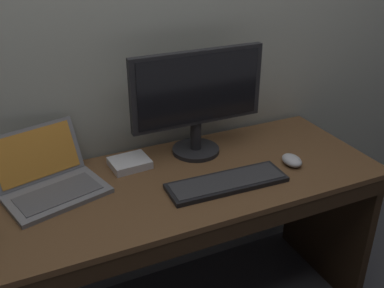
% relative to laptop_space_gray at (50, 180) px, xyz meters
% --- Properties ---
extents(desk, '(1.62, 0.62, 0.74)m').
position_rel_laptop_space_gray_xyz_m(desk, '(0.45, -0.13, -0.27)').
color(desk, brown).
rests_on(desk, ground).
extents(laptop_space_gray, '(0.41, 0.38, 0.21)m').
position_rel_laptop_space_gray_xyz_m(laptop_space_gray, '(0.00, 0.00, 0.00)').
color(laptop_space_gray, slate).
rests_on(laptop_space_gray, desk).
extents(external_monitor, '(0.56, 0.20, 0.45)m').
position_rel_laptop_space_gray_xyz_m(external_monitor, '(0.61, 0.04, 0.21)').
color(external_monitor, black).
rests_on(external_monitor, desk).
extents(wired_keyboard, '(0.46, 0.16, 0.02)m').
position_rel_laptop_space_gray_xyz_m(wired_keyboard, '(0.61, -0.23, -0.03)').
color(wired_keyboard, black).
rests_on(wired_keyboard, desk).
extents(computer_mouse, '(0.07, 0.10, 0.04)m').
position_rel_laptop_space_gray_xyz_m(computer_mouse, '(0.92, -0.21, -0.02)').
color(computer_mouse, '#B7B7BC').
rests_on(computer_mouse, desk).
extents(external_drive_box, '(0.16, 0.14, 0.03)m').
position_rel_laptop_space_gray_xyz_m(external_drive_box, '(0.32, 0.05, -0.03)').
color(external_drive_box, silver).
rests_on(external_drive_box, desk).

